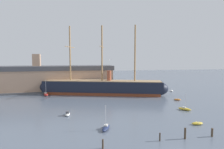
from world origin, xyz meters
name	(u,v)px	position (x,y,z in m)	size (l,w,h in m)	color
tall_ship	(102,87)	(-4.16, 52.85, 3.09)	(57.15, 22.80, 28.36)	brown
sailboat_foreground_left	(106,127)	(-9.69, 13.66, 0.45)	(2.83, 4.22, 5.32)	#1E284C
dinghy_foreground_right	(197,123)	(11.22, 12.20, 0.32)	(2.74, 1.38, 0.63)	gold
motorboat_mid_left	(68,114)	(-17.81, 25.57, 0.43)	(1.39, 2.98, 1.22)	silver
sailboat_mid_right	(185,109)	(15.48, 23.78, 0.41)	(3.25, 3.63, 4.90)	gold
dinghy_alongside_stern	(177,100)	(20.45, 36.04, 0.29)	(2.65, 2.09, 0.58)	orange
sailboat_far_left	(46,94)	(-26.85, 55.08, 0.55)	(2.86, 5.21, 6.50)	#B22D28
dinghy_far_right	(172,91)	(27.93, 53.14, 0.33)	(2.42, 2.97, 0.65)	silver
dinghy_distant_centre	(112,90)	(1.90, 62.22, 0.29)	(1.81, 2.68, 0.58)	silver
mooring_piling_nearest	(160,137)	(-1.03, 6.05, 0.76)	(0.26, 0.26, 1.51)	#382B1E
mooring_piling_left_pair	(185,133)	(4.00, 5.90, 1.07)	(0.37, 0.37, 2.13)	#423323
mooring_piling_right_pair	(212,132)	(9.69, 5.71, 0.84)	(0.40, 0.40, 1.68)	#4C3D2D
mooring_piling_midwater	(103,144)	(-11.71, 5.27, 0.81)	(0.29, 0.29, 1.63)	#423323
dockside_warehouse_left	(57,79)	(-23.27, 65.42, 5.78)	(55.53, 14.08, 16.94)	#565659
seagull_in_flight	(110,60)	(-8.18, 17.09, 14.80)	(1.02, 0.63, 0.13)	silver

